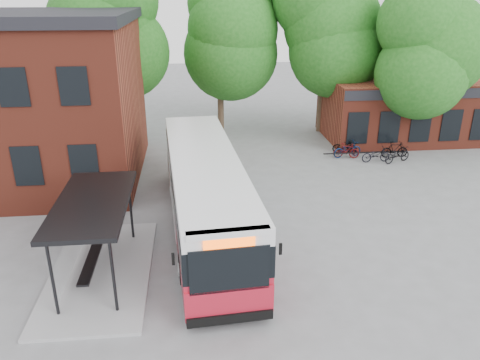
{
  "coord_description": "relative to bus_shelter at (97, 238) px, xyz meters",
  "views": [
    {
      "loc": [
        -0.99,
        -15.75,
        9.5
      ],
      "look_at": [
        0.88,
        2.43,
        2.0
      ],
      "focal_mm": 35.0,
      "sensor_mm": 36.0,
      "label": 1
    }
  ],
  "objects": [
    {
      "name": "bicycle_1",
      "position": [
        12.61,
        11.13,
        -0.99
      ],
      "size": [
        1.6,
        0.75,
        0.93
      ],
      "primitive_type": "imported",
      "rotation": [
        0.0,
        0.0,
        1.36
      ],
      "color": "#510C0D",
      "rests_on": "ground"
    },
    {
      "name": "city_bus",
      "position": [
        3.89,
        2.91,
        0.2
      ],
      "size": [
        3.73,
        13.13,
        3.29
      ],
      "primitive_type": null,
      "rotation": [
        0.0,
        0.0,
        0.08
      ],
      "color": "#B0172A",
      "rests_on": "ground"
    },
    {
      "name": "tree_2",
      "position": [
        12.5,
        17.0,
        4.05
      ],
      "size": [
        7.92,
        7.92,
        11.0
      ],
      "primitive_type": null,
      "color": "#1C5A18",
      "rests_on": "ground"
    },
    {
      "name": "bicycle_6",
      "position": [
        15.34,
        10.06,
        -0.96
      ],
      "size": [
        1.96,
        1.29,
        0.97
      ],
      "primitive_type": "imported",
      "rotation": [
        0.0,
        0.0,
        1.96
      ],
      "color": "black",
      "rests_on": "ground"
    },
    {
      "name": "bicycle_2",
      "position": [
        12.73,
        11.32,
        -0.97
      ],
      "size": [
        1.95,
        1.07,
        0.97
      ],
      "primitive_type": "imported",
      "rotation": [
        0.0,
        0.0,
        1.82
      ],
      "color": "#071C41",
      "rests_on": "ground"
    },
    {
      "name": "bicycle_7",
      "position": [
        15.55,
        10.95,
        -0.96
      ],
      "size": [
        1.64,
        0.48,
        0.98
      ],
      "primitive_type": "imported",
      "rotation": [
        0.0,
        0.0,
        1.56
      ],
      "color": "black",
      "rests_on": "ground"
    },
    {
      "name": "bicycle_4",
      "position": [
        14.13,
        10.28,
        -1.0
      ],
      "size": [
        1.74,
        0.68,
        0.9
      ],
      "primitive_type": "imported",
      "rotation": [
        0.0,
        0.0,
        1.62
      ],
      "color": "black",
      "rests_on": "ground"
    },
    {
      "name": "ground",
      "position": [
        4.5,
        1.0,
        -1.45
      ],
      "size": [
        100.0,
        100.0,
        0.0
      ],
      "primitive_type": "plane",
      "color": "slate"
    },
    {
      "name": "shop_row",
      "position": [
        19.5,
        15.0,
        0.55
      ],
      "size": [
        14.0,
        6.2,
        4.0
      ],
      "primitive_type": null,
      "color": "maroon",
      "rests_on": "ground"
    },
    {
      "name": "bicycle_3",
      "position": [
        12.79,
        11.99,
        -1.0
      ],
      "size": [
        1.55,
        0.82,
        0.89
      ],
      "primitive_type": "imported",
      "rotation": [
        0.0,
        0.0,
        1.29
      ],
      "color": "black",
      "rests_on": "ground"
    },
    {
      "name": "tree_0",
      "position": [
        -1.5,
        17.0,
        4.05
      ],
      "size": [
        7.92,
        7.92,
        11.0
      ],
      "primitive_type": null,
      "color": "#1C5A18",
      "rests_on": "ground"
    },
    {
      "name": "bus_shelter",
      "position": [
        0.0,
        0.0,
        0.0
      ],
      "size": [
        3.6,
        7.0,
        2.9
      ],
      "primitive_type": null,
      "color": "black",
      "rests_on": "ground"
    },
    {
      "name": "bike_rail",
      "position": [
        13.78,
        11.0,
        -1.26
      ],
      "size": [
        5.2,
        0.1,
        0.38
      ],
      "primitive_type": null,
      "color": "black",
      "rests_on": "ground"
    },
    {
      "name": "tree_1",
      "position": [
        5.5,
        18.0,
        3.75
      ],
      "size": [
        7.92,
        7.92,
        10.4
      ],
      "primitive_type": null,
      "color": "#1C5A18",
      "rests_on": "ground"
    },
    {
      "name": "tree_3",
      "position": [
        17.5,
        13.0,
        3.19
      ],
      "size": [
        7.04,
        7.04,
        9.28
      ],
      "primitive_type": null,
      "color": "#1C5A18",
      "rests_on": "ground"
    }
  ]
}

